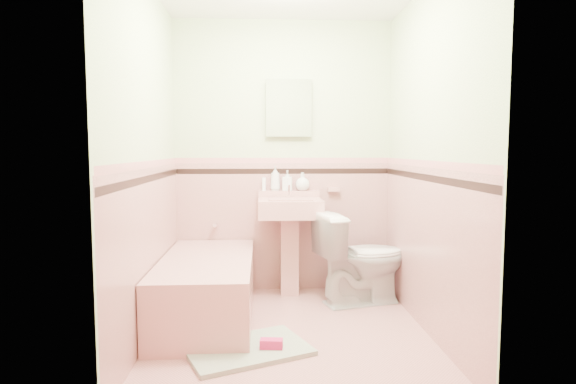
{
  "coord_description": "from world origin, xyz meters",
  "views": [
    {
      "loc": [
        -0.2,
        -3.4,
        1.32
      ],
      "look_at": [
        0.0,
        0.25,
        1.0
      ],
      "focal_mm": 30.1,
      "sensor_mm": 36.0,
      "label": 1
    }
  ],
  "objects": [
    {
      "name": "floor",
      "position": [
        0.0,
        0.0,
        0.0
      ],
      "size": [
        2.2,
        2.2,
        0.0
      ],
      "primitive_type": "plane",
      "color": "tan",
      "rests_on": "ground"
    },
    {
      "name": "wall_back",
      "position": [
        0.0,
        1.1,
        1.25
      ],
      "size": [
        2.5,
        0.0,
        2.5
      ],
      "primitive_type": "plane",
      "rotation": [
        1.57,
        0.0,
        0.0
      ],
      "color": "#F0E7C3",
      "rests_on": "ground"
    },
    {
      "name": "wall_front",
      "position": [
        0.0,
        -1.1,
        1.25
      ],
      "size": [
        2.5,
        0.0,
        2.5
      ],
      "primitive_type": "plane",
      "rotation": [
        -1.57,
        0.0,
        0.0
      ],
      "color": "#F0E7C3",
      "rests_on": "ground"
    },
    {
      "name": "wall_left",
      "position": [
        -1.0,
        0.0,
        1.25
      ],
      "size": [
        0.0,
        2.5,
        2.5
      ],
      "primitive_type": "plane",
      "rotation": [
        1.57,
        0.0,
        1.57
      ],
      "color": "#F0E7C3",
      "rests_on": "ground"
    },
    {
      "name": "wall_right",
      "position": [
        1.0,
        0.0,
        1.25
      ],
      "size": [
        0.0,
        2.5,
        2.5
      ],
      "primitive_type": "plane",
      "rotation": [
        1.57,
        0.0,
        -1.57
      ],
      "color": "#F0E7C3",
      "rests_on": "ground"
    },
    {
      "name": "wainscot_back",
      "position": [
        0.0,
        1.09,
        0.6
      ],
      "size": [
        2.0,
        0.0,
        2.0
      ],
      "primitive_type": "plane",
      "rotation": [
        1.57,
        0.0,
        0.0
      ],
      "color": "tan",
      "rests_on": "ground"
    },
    {
      "name": "wainscot_front",
      "position": [
        0.0,
        -1.09,
        0.6
      ],
      "size": [
        2.0,
        0.0,
        2.0
      ],
      "primitive_type": "plane",
      "rotation": [
        -1.57,
        0.0,
        0.0
      ],
      "color": "tan",
      "rests_on": "ground"
    },
    {
      "name": "wainscot_left",
      "position": [
        -0.99,
        0.0,
        0.6
      ],
      "size": [
        0.0,
        2.2,
        2.2
      ],
      "primitive_type": "plane",
      "rotation": [
        1.57,
        0.0,
        1.57
      ],
      "color": "tan",
      "rests_on": "ground"
    },
    {
      "name": "wainscot_right",
      "position": [
        0.99,
        0.0,
        0.6
      ],
      "size": [
        0.0,
        2.2,
        2.2
      ],
      "primitive_type": "plane",
      "rotation": [
        1.57,
        0.0,
        -1.57
      ],
      "color": "tan",
      "rests_on": "ground"
    },
    {
      "name": "accent_back",
      "position": [
        0.0,
        1.08,
        1.12
      ],
      "size": [
        2.0,
        0.0,
        2.0
      ],
      "primitive_type": "plane",
      "rotation": [
        1.57,
        0.0,
        0.0
      ],
      "color": "black",
      "rests_on": "ground"
    },
    {
      "name": "accent_front",
      "position": [
        0.0,
        -1.08,
        1.12
      ],
      "size": [
        2.0,
        0.0,
        2.0
      ],
      "primitive_type": "plane",
      "rotation": [
        -1.57,
        0.0,
        0.0
      ],
      "color": "black",
      "rests_on": "ground"
    },
    {
      "name": "accent_left",
      "position": [
        -0.98,
        0.0,
        1.12
      ],
      "size": [
        0.0,
        2.2,
        2.2
      ],
      "primitive_type": "plane",
      "rotation": [
        1.57,
        0.0,
        1.57
      ],
      "color": "black",
      "rests_on": "ground"
    },
    {
      "name": "accent_right",
      "position": [
        0.98,
        0.0,
        1.12
      ],
      "size": [
        0.0,
        2.2,
        2.2
      ],
      "primitive_type": "plane",
      "rotation": [
        1.57,
        0.0,
        -1.57
      ],
      "color": "black",
      "rests_on": "ground"
    },
    {
      "name": "cap_back",
      "position": [
        0.0,
        1.08,
        1.22
      ],
      "size": [
        2.0,
        0.0,
        2.0
      ],
      "primitive_type": "plane",
      "rotation": [
        1.57,
        0.0,
        0.0
      ],
      "color": "tan",
      "rests_on": "ground"
    },
    {
      "name": "cap_front",
      "position": [
        0.0,
        -1.08,
        1.22
      ],
      "size": [
        2.0,
        0.0,
        2.0
      ],
      "primitive_type": "plane",
      "rotation": [
        -1.57,
        0.0,
        0.0
      ],
      "color": "tan",
      "rests_on": "ground"
    },
    {
      "name": "cap_left",
      "position": [
        -0.98,
        0.0,
        1.22
      ],
      "size": [
        0.0,
        2.2,
        2.2
      ],
      "primitive_type": "plane",
      "rotation": [
        1.57,
        0.0,
        1.57
      ],
      "color": "tan",
      "rests_on": "ground"
    },
    {
      "name": "cap_right",
      "position": [
        0.98,
        0.0,
        1.22
      ],
      "size": [
        0.0,
        2.2,
        2.2
      ],
      "primitive_type": "plane",
      "rotation": [
        1.57,
        0.0,
        -1.57
      ],
      "color": "tan",
      "rests_on": "ground"
    },
    {
      "name": "bathtub",
      "position": [
        -0.63,
        0.33,
        0.23
      ],
      "size": [
        0.7,
        1.5,
        0.45
      ],
      "primitive_type": "cube",
      "color": "tan",
      "rests_on": "floor"
    },
    {
      "name": "tub_faucet",
      "position": [
        -0.63,
        1.05,
        0.63
      ],
      "size": [
        0.04,
        0.12,
        0.04
      ],
      "primitive_type": "cylinder",
      "rotation": [
        1.57,
        0.0,
        0.0
      ],
      "color": "silver",
      "rests_on": "wall_back"
    },
    {
      "name": "sink",
      "position": [
        0.05,
        0.86,
        0.44
      ],
      "size": [
        0.56,
        0.48,
        0.88
      ],
      "primitive_type": null,
      "color": "tan",
      "rests_on": "floor"
    },
    {
      "name": "sink_faucet",
      "position": [
        0.05,
        1.0,
        0.95
      ],
      "size": [
        0.02,
        0.02,
        0.1
      ],
      "primitive_type": "cylinder",
      "color": "silver",
      "rests_on": "sink"
    },
    {
      "name": "medicine_cabinet",
      "position": [
        0.05,
        1.07,
        1.7
      ],
      "size": [
        0.37,
        0.04,
        0.47
      ],
      "primitive_type": "cube",
      "color": "white",
      "rests_on": "wall_back"
    },
    {
      "name": "soap_dish",
      "position": [
        0.47,
        1.06,
        0.95
      ],
      "size": [
        0.11,
        0.06,
        0.04
      ],
      "primitive_type": "cube",
      "color": "tan",
      "rests_on": "wall_back"
    },
    {
      "name": "soap_bottle_left",
      "position": [
        -0.08,
        1.04,
        1.06
      ],
      "size": [
        0.09,
        0.09,
        0.23
      ],
      "primitive_type": "imported",
      "rotation": [
        0.0,
        0.0,
        -0.03
      ],
      "color": "#B2B2B2",
      "rests_on": "sink"
    },
    {
      "name": "soap_bottle_mid",
      "position": [
        0.04,
        1.04,
        1.04
      ],
      "size": [
        0.1,
        0.1,
        0.19
      ],
      "primitive_type": "imported",
      "rotation": [
        0.0,
        0.0,
        -0.14
      ],
      "color": "#B2B2B2",
      "rests_on": "sink"
    },
    {
      "name": "soap_bottle_right",
      "position": [
        0.18,
        1.04,
        1.03
      ],
      "size": [
        0.14,
        0.14,
        0.17
      ],
      "primitive_type": "imported",
      "rotation": [
        0.0,
        0.0,
        0.11
      ],
      "color": "#B2B2B2",
      "rests_on": "sink"
    },
    {
      "name": "tube",
      "position": [
        -0.18,
        1.04,
        1.0
      ],
      "size": [
        0.04,
        0.04,
        0.12
      ],
      "primitive_type": "cylinder",
      "rotation": [
        0.0,
        0.0,
        -0.17
      ],
      "color": "white",
      "rests_on": "sink"
    },
    {
      "name": "toilet",
      "position": [
        0.65,
        0.64,
        0.4
      ],
      "size": [
        0.86,
        0.63,
        0.79
      ],
      "primitive_type": "imported",
      "rotation": [
        0.0,
        0.0,
        1.84
      ],
      "color": "white",
      "rests_on": "floor"
    },
    {
      "name": "bucket",
      "position": [
        0.55,
        0.98,
        0.12
      ],
      "size": [
        0.27,
        0.27,
        0.24
      ],
      "primitive_type": null,
      "rotation": [
        0.0,
        0.0,
        0.13
      ],
      "color": "#000FA6",
      "rests_on": "floor"
    },
    {
      "name": "bath_mat",
      "position": [
        -0.3,
        -0.33,
        0.02
      ],
      "size": [
        0.92,
        0.78,
        0.03
      ],
      "primitive_type": "cube",
      "rotation": [
        0.0,
        0.0,
        0.4
      ],
      "color": "gray",
      "rests_on": "floor"
    },
    {
      "name": "shoe",
      "position": [
        -0.14,
        -0.35,
        0.06
      ],
      "size": [
        0.15,
        0.08,
        0.06
      ],
      "primitive_type": "cube",
      "rotation": [
        0.0,
        0.0,
        -0.11
      ],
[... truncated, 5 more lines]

